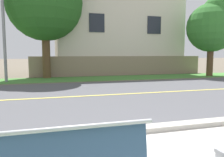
# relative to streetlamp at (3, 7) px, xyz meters

# --- Properties ---
(ground_plane) EXTENTS (140.00, 140.00, 0.00)m
(ground_plane) POSITION_rel_streetlamp_xyz_m (3.59, -4.15, -4.13)
(ground_plane) COLOR #665B4C
(curb_edge) EXTENTS (44.00, 0.30, 0.11)m
(curb_edge) POSITION_rel_streetlamp_xyz_m (3.59, -9.80, -4.07)
(curb_edge) COLOR #ADA89E
(curb_edge) RESTS_ON ground_plane
(street_asphalt) EXTENTS (52.00, 8.00, 0.01)m
(street_asphalt) POSITION_rel_streetlamp_xyz_m (3.59, -5.65, -4.12)
(street_asphalt) COLOR #515156
(street_asphalt) RESTS_ON ground_plane
(road_centre_line) EXTENTS (48.00, 0.14, 0.01)m
(road_centre_line) POSITION_rel_streetlamp_xyz_m (3.59, -5.65, -4.12)
(road_centre_line) COLOR #E0CC4C
(road_centre_line) RESTS_ON ground_plane
(far_verge_grass) EXTENTS (48.00, 2.80, 0.02)m
(far_verge_grass) POSITION_rel_streetlamp_xyz_m (3.59, 0.20, -4.12)
(far_verge_grass) COLOR #478438
(far_verge_grass) RESTS_ON ground_plane
(streetlamp) EXTENTS (0.24, 2.10, 7.24)m
(streetlamp) POSITION_rel_streetlamp_xyz_m (0.00, 0.00, 0.00)
(streetlamp) COLOR gray
(streetlamp) RESTS_ON ground_plane
(shade_tree_centre) EXTENTS (3.42, 3.42, 5.64)m
(shade_tree_centre) POSITION_rel_streetlamp_xyz_m (13.50, -0.33, -0.47)
(shade_tree_centre) COLOR brown
(shade_tree_centre) RESTS_ON ground_plane
(garden_wall) EXTENTS (13.00, 0.36, 1.40)m
(garden_wall) POSITION_rel_streetlamp_xyz_m (7.53, 2.07, -3.43)
(garden_wall) COLOR gray
(garden_wall) RESTS_ON ground_plane
(house_across_street) EXTENTS (10.66, 6.91, 7.40)m
(house_across_street) POSITION_rel_streetlamp_xyz_m (7.89, 5.27, -0.38)
(house_across_street) COLOR beige
(house_across_street) RESTS_ON ground_plane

